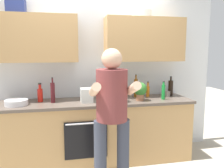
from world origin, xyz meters
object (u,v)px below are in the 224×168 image
bottle_soy (171,88)px  potted_herb (140,90)px  bottle_wine (53,92)px  knife_block (121,94)px  bottle_juice (148,91)px  bottle_soda (163,92)px  mixing_bowl (16,102)px  bottle_syrup (136,88)px  person_standing (112,110)px  bottle_hotsauce (40,94)px  grocery_bag_produce (86,95)px  cup_stoneware (167,94)px

bottle_soy → potted_herb: (-0.60, -0.27, 0.03)m
bottle_wine → bottle_soy: 1.82m
bottle_soy → knife_block: 0.93m
knife_block → potted_herb: size_ratio=1.05×
bottle_juice → bottle_wine: bottle_wine is taller
bottle_soda → potted_herb: size_ratio=1.02×
mixing_bowl → potted_herb: 1.68m
bottle_syrup → mixing_bowl: size_ratio=1.19×
bottle_syrup → potted_herb: (-0.02, -0.26, 0.01)m
person_standing → bottle_hotsauce: size_ratio=6.18×
person_standing → knife_block: size_ratio=5.86×
bottle_soy → knife_block: size_ratio=1.10×
bottle_syrup → grocery_bag_produce: (-0.78, -0.20, -0.05)m
bottle_soda → mixing_bowl: 2.04m
mixing_bowl → potted_herb: size_ratio=1.11×
bottle_hotsauce → cup_stoneware: size_ratio=2.94×
person_standing → bottle_hotsauce: 1.24m
bottle_wine → bottle_soda: bearing=-4.1°
mixing_bowl → potted_herb: bearing=-1.8°
bottle_juice → bottle_soda: 0.29m
person_standing → bottle_wine: 1.06m
grocery_bag_produce → mixing_bowl: bearing=-179.6°
bottle_soy → grocery_bag_produce: bearing=-171.3°
bottle_juice → mixing_bowl: (-1.89, -0.21, -0.06)m
bottle_wine → cup_stoneware: size_ratio=3.89×
bottle_hotsauce → cup_stoneware: bearing=-1.3°
bottle_soda → mixing_bowl: bearing=178.7°
bottle_hotsauce → grocery_bag_produce: bottle_hotsauce is taller
potted_herb → bottle_soy: bearing=24.1°
bottle_soda → potted_herb: bearing=-179.1°
bottle_hotsauce → knife_block: knife_block is taller
cup_stoneware → mixing_bowl: size_ratio=0.31×
bottle_syrup → mixing_bowl: bearing=-173.1°
bottle_soda → cup_stoneware: size_ratio=3.00×
bottle_wine → potted_herb: bearing=-5.5°
bottle_soda → bottle_syrup: bearing=143.5°
person_standing → bottle_hotsauce: (-0.83, 0.92, 0.04)m
bottle_wine → bottle_soda: bottle_wine is taller
bottle_juice → bottle_hotsauce: bearing=-178.2°
person_standing → bottle_soy: bearing=40.1°
person_standing → bottle_soda: (0.92, 0.71, 0.05)m
knife_block → bottle_wine: bearing=170.8°
person_standing → bottle_wine: size_ratio=4.67×
potted_herb → mixing_bowl: bearing=178.2°
bottle_hotsauce → bottle_syrup: bearing=1.9°
mixing_bowl → knife_block: size_ratio=1.05×
bottle_hotsauce → knife_block: size_ratio=0.95×
potted_herb → bottle_syrup: bearing=86.0°
bottle_wine → bottle_syrup: bearing=6.5°
knife_block → grocery_bag_produce: knife_block is taller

